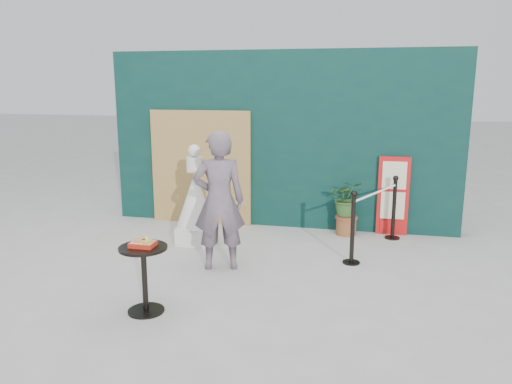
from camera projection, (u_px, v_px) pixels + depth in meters
name	position (u px, v px, depth m)	size (l,w,h in m)	color
ground	(233.00, 296.00, 5.89)	(60.00, 60.00, 0.00)	#ADAAA5
back_wall	(281.00, 140.00, 8.57)	(6.00, 0.30, 3.00)	#092A2A
bamboo_fence	(201.00, 168.00, 8.78)	(1.80, 0.08, 2.00)	tan
woman	(219.00, 201.00, 6.59)	(0.68, 0.45, 1.87)	slate
menu_board	(393.00, 196.00, 8.15)	(0.50, 0.07, 1.30)	red
statue	(196.00, 204.00, 7.70)	(0.61, 0.61, 1.55)	silver
cafe_table	(144.00, 269.00, 5.38)	(0.52, 0.52, 0.75)	black
food_basket	(143.00, 243.00, 5.32)	(0.26, 0.19, 0.11)	red
planter	(347.00, 203.00, 8.16)	(0.54, 0.47, 0.92)	brown
stanchion_barrier	(375.00, 218.00, 7.41)	(0.84, 1.54, 1.03)	black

